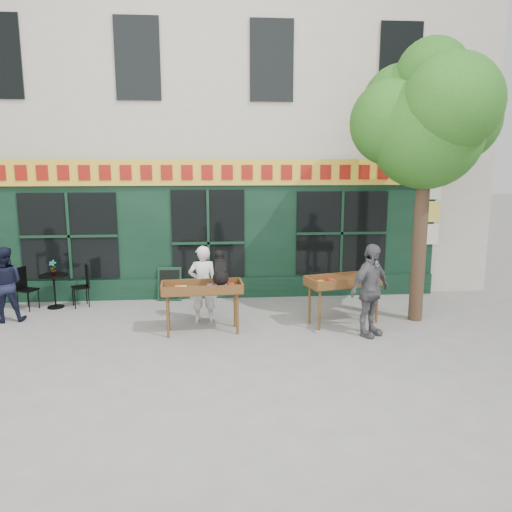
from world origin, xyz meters
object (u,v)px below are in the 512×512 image
object	(u,v)px
book_cart_right	(344,284)
man_right	(370,290)
bistro_table	(54,284)
dog	(220,267)
woman	(203,284)
man_left	(4,284)
book_cart_center	(202,291)

from	to	relation	value
book_cart_right	man_right	size ratio (longest dim) A/B	0.92
book_cart_right	bistro_table	xyz separation A→B (m)	(-6.19, 1.59, -0.28)
dog	woman	distance (m)	0.93
dog	man_left	bearing A→B (deg)	162.31
book_cart_center	man_left	distance (m)	4.18
book_cart_center	woman	bearing A→B (deg)	85.87
bistro_table	man_left	size ratio (longest dim) A/B	0.49
dog	book_cart_right	size ratio (longest dim) A/B	0.37
book_cart_right	man_left	world-z (taller)	man_left
woman	book_cart_center	bearing A→B (deg)	85.87
dog	man_left	xyz separation A→B (m)	(-4.40, 1.06, -0.51)
dog	man_left	distance (m)	4.56
book_cart_center	book_cart_right	size ratio (longest dim) A/B	0.96
book_cart_center	woman	distance (m)	0.65
book_cart_right	bistro_table	distance (m)	6.39
book_cart_center	book_cart_right	world-z (taller)	same
man_left	bistro_table	bearing A→B (deg)	-140.93
book_cart_center	bistro_table	size ratio (longest dim) A/B	2.03
book_cart_center	book_cart_right	distance (m)	2.85
dog	bistro_table	size ratio (longest dim) A/B	0.79
dog	man_right	xyz separation A→B (m)	(2.78, -0.38, -0.41)
dog	book_cart_right	bearing A→B (deg)	4.37
woman	man_left	xyz separation A→B (m)	(-4.05, 0.36, -0.01)
book_cart_right	bistro_table	world-z (taller)	book_cart_right
man_right	bistro_table	world-z (taller)	man_right
book_cart_center	bistro_table	distance (m)	3.87
book_cart_center	man_right	bearing A→B (deg)	-11.92
book_cart_center	bistro_table	bearing A→B (deg)	146.17
book_cart_right	bistro_table	size ratio (longest dim) A/B	2.12
dog	man_right	size ratio (longest dim) A/B	0.34
dog	bistro_table	world-z (taller)	dog
book_cart_center	man_right	size ratio (longest dim) A/B	0.88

